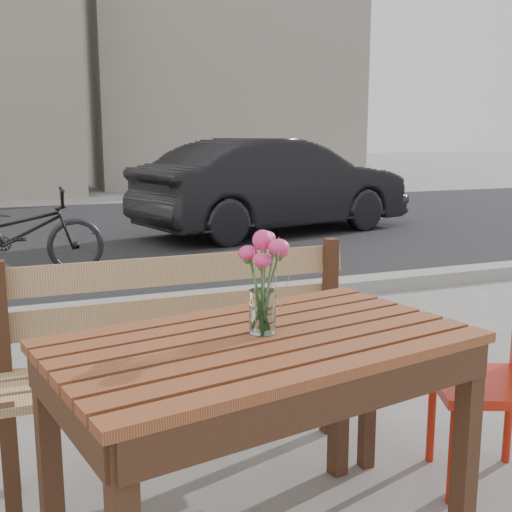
{
  "coord_description": "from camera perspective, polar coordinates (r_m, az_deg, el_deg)",
  "views": [
    {
      "loc": [
        -0.83,
        -1.58,
        1.31
      ],
      "look_at": [
        -0.13,
        0.14,
        0.96
      ],
      "focal_mm": 45.0,
      "sensor_mm": 36.0,
      "label": 1
    }
  ],
  "objects": [
    {
      "name": "backdrop_buildings",
      "position": [
        16.17,
        -19.28,
        18.28
      ],
      "size": [
        15.5,
        4.0,
        8.0
      ],
      "color": "gray",
      "rests_on": "ground"
    },
    {
      "name": "street",
      "position": [
        6.82,
        -14.66,
        -0.49
      ],
      "size": [
        30.0,
        8.12,
        0.12
      ],
      "color": "black",
      "rests_on": "ground"
    },
    {
      "name": "main_table",
      "position": [
        1.91,
        0.59,
        -10.63
      ],
      "size": [
        1.31,
        0.91,
        0.74
      ],
      "rotation": [
        0.0,
        0.0,
        0.19
      ],
      "color": "#602C19",
      "rests_on": "ground"
    },
    {
      "name": "red_chair",
      "position": [
        2.6,
        21.38,
        -9.49
      ],
      "size": [
        0.5,
        0.5,
        0.77
      ],
      "rotation": [
        0.0,
        0.0,
        -1.98
      ],
      "color": "#A31D0C",
      "rests_on": "ground"
    },
    {
      "name": "bicycle",
      "position": [
        6.38,
        -20.46,
        1.92
      ],
      "size": [
        1.59,
        0.61,
        0.83
      ],
      "primitive_type": "imported",
      "rotation": [
        0.0,
        0.0,
        1.53
      ],
      "color": "black",
      "rests_on": "ground"
    },
    {
      "name": "main_bench",
      "position": [
        2.51,
        -6.14,
        -7.16
      ],
      "size": [
        1.45,
        0.44,
        0.9
      ],
      "rotation": [
        0.0,
        0.0,
        -0.01
      ],
      "color": "#916B4B",
      "rests_on": "ground"
    },
    {
      "name": "main_vase",
      "position": [
        1.85,
        0.58,
        -1.23
      ],
      "size": [
        0.17,
        0.17,
        0.31
      ],
      "color": "white",
      "rests_on": "main_table"
    },
    {
      "name": "parked_car",
      "position": [
        8.73,
        1.72,
        6.25
      ],
      "size": [
        4.07,
        2.21,
        1.27
      ],
      "primitive_type": "imported",
      "rotation": [
        0.0,
        0.0,
        1.81
      ],
      "color": "black",
      "rests_on": "ground"
    }
  ]
}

